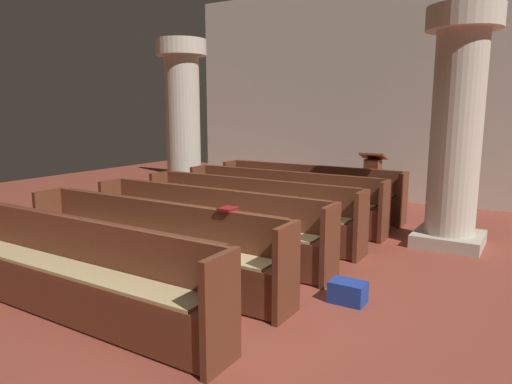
{
  "coord_description": "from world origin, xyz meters",
  "views": [
    {
      "loc": [
        2.51,
        -3.75,
        1.89
      ],
      "look_at": [
        -0.88,
        1.75,
        0.75
      ],
      "focal_mm": 32.6,
      "sensor_mm": 36.0,
      "label": 1
    }
  ],
  "objects_px": {
    "pew_row_1": "(282,197)",
    "pew_row_4": "(150,240)",
    "pillar_far_side": "(183,121)",
    "pew_row_5": "(71,266)",
    "hymn_book": "(228,209)",
    "pew_row_0": "(308,188)",
    "pillar_aisle_side": "(457,125)",
    "kneeler_box_blue": "(348,292)",
    "lectern": "(372,185)",
    "pew_row_2": "(249,208)",
    "pew_row_3": "(206,222)"
  },
  "relations": [
    {
      "from": "pew_row_3",
      "to": "pillar_far_side",
      "type": "xyz_separation_m",
      "value": [
        -2.52,
        2.55,
        1.21
      ]
    },
    {
      "from": "pew_row_5",
      "to": "hymn_book",
      "type": "distance_m",
      "value": 1.58
    },
    {
      "from": "pew_row_2",
      "to": "pew_row_5",
      "type": "height_order",
      "value": "same"
    },
    {
      "from": "pillar_aisle_side",
      "to": "lectern",
      "type": "relative_size",
      "value": 2.98
    },
    {
      "from": "lectern",
      "to": "kneeler_box_blue",
      "type": "bearing_deg",
      "value": -74.78
    },
    {
      "from": "pew_row_4",
      "to": "pillar_far_side",
      "type": "xyz_separation_m",
      "value": [
        -2.52,
        3.56,
        1.21
      ]
    },
    {
      "from": "pew_row_0",
      "to": "lectern",
      "type": "bearing_deg",
      "value": 55.53
    },
    {
      "from": "pew_row_5",
      "to": "pew_row_4",
      "type": "bearing_deg",
      "value": 90.0
    },
    {
      "from": "pillar_aisle_side",
      "to": "kneeler_box_blue",
      "type": "xyz_separation_m",
      "value": [
        -0.5,
        -2.66,
        -1.58
      ]
    },
    {
      "from": "pew_row_0",
      "to": "pew_row_2",
      "type": "relative_size",
      "value": 1.0
    },
    {
      "from": "pew_row_2",
      "to": "lectern",
      "type": "height_order",
      "value": "lectern"
    },
    {
      "from": "pew_row_4",
      "to": "pillar_far_side",
      "type": "relative_size",
      "value": 1.08
    },
    {
      "from": "pew_row_4",
      "to": "pillar_aisle_side",
      "type": "bearing_deg",
      "value": 51.84
    },
    {
      "from": "lectern",
      "to": "pew_row_4",
      "type": "bearing_deg",
      "value": -98.83
    },
    {
      "from": "pew_row_0",
      "to": "pillar_far_side",
      "type": "xyz_separation_m",
      "value": [
        -2.52,
        -0.49,
        1.21
      ]
    },
    {
      "from": "pew_row_3",
      "to": "pew_row_4",
      "type": "height_order",
      "value": "same"
    },
    {
      "from": "pew_row_1",
      "to": "pew_row_2",
      "type": "height_order",
      "value": "same"
    },
    {
      "from": "pillar_aisle_side",
      "to": "hymn_book",
      "type": "distance_m",
      "value": 3.58
    },
    {
      "from": "pew_row_5",
      "to": "lectern",
      "type": "height_order",
      "value": "lectern"
    },
    {
      "from": "pew_row_5",
      "to": "pillar_aisle_side",
      "type": "bearing_deg",
      "value": 59.04
    },
    {
      "from": "pew_row_0",
      "to": "pillar_aisle_side",
      "type": "bearing_deg",
      "value": -16.93
    },
    {
      "from": "pew_row_3",
      "to": "kneeler_box_blue",
      "type": "relative_size",
      "value": 10.02
    },
    {
      "from": "pew_row_3",
      "to": "kneeler_box_blue",
      "type": "xyz_separation_m",
      "value": [
        2.07,
        -0.4,
        -0.37
      ]
    },
    {
      "from": "pew_row_1",
      "to": "pew_row_5",
      "type": "bearing_deg",
      "value": -90.0
    },
    {
      "from": "pillar_aisle_side",
      "to": "lectern",
      "type": "xyz_separation_m",
      "value": [
        -1.76,
        1.97,
        -1.23
      ]
    },
    {
      "from": "pillar_far_side",
      "to": "pew_row_5",
      "type": "bearing_deg",
      "value": -61.15
    },
    {
      "from": "pew_row_4",
      "to": "pew_row_2",
      "type": "bearing_deg",
      "value": 90.0
    },
    {
      "from": "pew_row_0",
      "to": "pillar_far_side",
      "type": "relative_size",
      "value": 1.08
    },
    {
      "from": "pew_row_5",
      "to": "pillar_far_side",
      "type": "distance_m",
      "value": 5.36
    },
    {
      "from": "pew_row_4",
      "to": "pew_row_0",
      "type": "bearing_deg",
      "value": 90.0
    },
    {
      "from": "pillar_far_side",
      "to": "pew_row_4",
      "type": "bearing_deg",
      "value": -54.72
    },
    {
      "from": "pew_row_1",
      "to": "pew_row_4",
      "type": "distance_m",
      "value": 3.04
    },
    {
      "from": "lectern",
      "to": "pew_row_0",
      "type": "bearing_deg",
      "value": -124.47
    },
    {
      "from": "pillar_aisle_side",
      "to": "kneeler_box_blue",
      "type": "relative_size",
      "value": 9.27
    },
    {
      "from": "pillar_aisle_side",
      "to": "hymn_book",
      "type": "bearing_deg",
      "value": -118.15
    },
    {
      "from": "pew_row_2",
      "to": "pillar_aisle_side",
      "type": "relative_size",
      "value": 1.08
    },
    {
      "from": "pillar_aisle_side",
      "to": "hymn_book",
      "type": "xyz_separation_m",
      "value": [
        -1.65,
        -3.08,
        -0.78
      ]
    },
    {
      "from": "pew_row_1",
      "to": "lectern",
      "type": "bearing_deg",
      "value": 69.69
    },
    {
      "from": "pew_row_0",
      "to": "kneeler_box_blue",
      "type": "xyz_separation_m",
      "value": [
        2.07,
        -3.44,
        -0.37
      ]
    },
    {
      "from": "pew_row_3",
      "to": "pew_row_4",
      "type": "distance_m",
      "value": 1.01
    },
    {
      "from": "pew_row_2",
      "to": "pillar_aisle_side",
      "type": "xyz_separation_m",
      "value": [
        2.57,
        1.24,
        1.21
      ]
    },
    {
      "from": "hymn_book",
      "to": "pew_row_0",
      "type": "bearing_deg",
      "value": 103.45
    },
    {
      "from": "pillar_far_side",
      "to": "pew_row_3",
      "type": "bearing_deg",
      "value": -45.33
    },
    {
      "from": "pew_row_0",
      "to": "pillar_aisle_side",
      "type": "height_order",
      "value": "pillar_aisle_side"
    },
    {
      "from": "pillar_far_side",
      "to": "lectern",
      "type": "xyz_separation_m",
      "value": [
        3.33,
        1.68,
        -1.23
      ]
    },
    {
      "from": "lectern",
      "to": "hymn_book",
      "type": "xyz_separation_m",
      "value": [
        0.11,
        -5.05,
        0.45
      ]
    },
    {
      "from": "pew_row_3",
      "to": "pillar_far_side",
      "type": "relative_size",
      "value": 1.08
    },
    {
      "from": "pew_row_5",
      "to": "kneeler_box_blue",
      "type": "relative_size",
      "value": 10.02
    },
    {
      "from": "pew_row_0",
      "to": "pillar_aisle_side",
      "type": "xyz_separation_m",
      "value": [
        2.57,
        -0.78,
        1.21
      ]
    },
    {
      "from": "pew_row_1",
      "to": "pew_row_4",
      "type": "relative_size",
      "value": 1.0
    }
  ]
}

